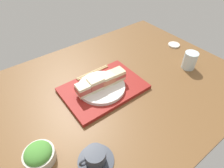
{
  "coord_description": "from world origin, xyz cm",
  "views": [
    {
      "loc": [
        42.44,
        55.86,
        67.12
      ],
      "look_at": [
        1.63,
        1.74,
        5.0
      ],
      "focal_mm": 30.23,
      "sensor_mm": 36.0,
      "label": 1
    }
  ],
  "objects_px": {
    "sandwich_farmost": "(84,89)",
    "coffee_cup": "(95,158)",
    "sandwich_nearmost": "(117,75)",
    "sandwich_inner_far": "(96,83)",
    "chopsticks_pair": "(93,72)",
    "drinking_glass": "(190,60)",
    "salad_bowl": "(39,155)",
    "small_sauce_dish": "(174,45)",
    "sandwich_plate": "(101,87)",
    "sandwich_inner_near": "(107,79)"
  },
  "relations": [
    {
      "from": "sandwich_farmost",
      "to": "coffee_cup",
      "type": "height_order",
      "value": "sandwich_farmost"
    },
    {
      "from": "sandwich_nearmost",
      "to": "sandwich_inner_far",
      "type": "height_order",
      "value": "sandwich_inner_far"
    },
    {
      "from": "chopsticks_pair",
      "to": "drinking_glass",
      "type": "height_order",
      "value": "drinking_glass"
    },
    {
      "from": "sandwich_nearmost",
      "to": "sandwich_inner_far",
      "type": "distance_m",
      "value": 0.12
    },
    {
      "from": "chopsticks_pair",
      "to": "salad_bowl",
      "type": "bearing_deg",
      "value": 34.87
    },
    {
      "from": "sandwich_nearmost",
      "to": "small_sauce_dish",
      "type": "relative_size",
      "value": 1.02
    },
    {
      "from": "coffee_cup",
      "to": "sandwich_inner_far",
      "type": "bearing_deg",
      "value": -123.98
    },
    {
      "from": "sandwich_plate",
      "to": "sandwich_inner_near",
      "type": "xyz_separation_m",
      "value": [
        -0.03,
        0.0,
        0.04
      ]
    },
    {
      "from": "coffee_cup",
      "to": "chopsticks_pair",
      "type": "bearing_deg",
      "value": -121.63
    },
    {
      "from": "sandwich_nearmost",
      "to": "sandwich_inner_far",
      "type": "xyz_separation_m",
      "value": [
        0.12,
        -0.01,
        0.0
      ]
    },
    {
      "from": "sandwich_farmost",
      "to": "salad_bowl",
      "type": "relative_size",
      "value": 0.71
    },
    {
      "from": "salad_bowl",
      "to": "small_sauce_dish",
      "type": "xyz_separation_m",
      "value": [
        -1.02,
        -0.22,
        -0.03
      ]
    },
    {
      "from": "small_sauce_dish",
      "to": "sandwich_inner_near",
      "type": "bearing_deg",
      "value": 6.5
    },
    {
      "from": "sandwich_plate",
      "to": "sandwich_inner_far",
      "type": "distance_m",
      "value": 0.05
    },
    {
      "from": "sandwich_inner_far",
      "to": "small_sauce_dish",
      "type": "height_order",
      "value": "sandwich_inner_far"
    },
    {
      "from": "sandwich_inner_near",
      "to": "sandwich_farmost",
      "type": "relative_size",
      "value": 0.94
    },
    {
      "from": "sandwich_plate",
      "to": "drinking_glass",
      "type": "bearing_deg",
      "value": 164.75
    },
    {
      "from": "sandwich_plate",
      "to": "salad_bowl",
      "type": "relative_size",
      "value": 2.09
    },
    {
      "from": "sandwich_nearmost",
      "to": "drinking_glass",
      "type": "xyz_separation_m",
      "value": [
        -0.42,
        0.13,
        -0.01
      ]
    },
    {
      "from": "sandwich_plate",
      "to": "sandwich_nearmost",
      "type": "distance_m",
      "value": 0.1
    },
    {
      "from": "small_sauce_dish",
      "to": "coffee_cup",
      "type": "bearing_deg",
      "value": 22.16
    },
    {
      "from": "sandwich_plate",
      "to": "chopsticks_pair",
      "type": "bearing_deg",
      "value": -103.6
    },
    {
      "from": "sandwich_inner_near",
      "to": "sandwich_inner_far",
      "type": "height_order",
      "value": "sandwich_inner_far"
    },
    {
      "from": "sandwich_plate",
      "to": "small_sauce_dish",
      "type": "relative_size",
      "value": 3.06
    },
    {
      "from": "sandwich_inner_near",
      "to": "chopsticks_pair",
      "type": "relative_size",
      "value": 0.38
    },
    {
      "from": "sandwich_nearmost",
      "to": "coffee_cup",
      "type": "xyz_separation_m",
      "value": [
        0.31,
        0.28,
        -0.04
      ]
    },
    {
      "from": "sandwich_plate",
      "to": "salad_bowl",
      "type": "bearing_deg",
      "value": 22.5
    },
    {
      "from": "chopsticks_pair",
      "to": "sandwich_plate",
      "type": "bearing_deg",
      "value": 76.4
    },
    {
      "from": "sandwich_plate",
      "to": "small_sauce_dish",
      "type": "height_order",
      "value": "sandwich_plate"
    },
    {
      "from": "salad_bowl",
      "to": "chopsticks_pair",
      "type": "height_order",
      "value": "salad_bowl"
    },
    {
      "from": "salad_bowl",
      "to": "small_sauce_dish",
      "type": "height_order",
      "value": "salad_bowl"
    },
    {
      "from": "sandwich_plate",
      "to": "sandwich_inner_near",
      "type": "height_order",
      "value": "sandwich_inner_near"
    },
    {
      "from": "sandwich_inner_far",
      "to": "chopsticks_pair",
      "type": "relative_size",
      "value": 0.41
    },
    {
      "from": "small_sauce_dish",
      "to": "sandwich_nearmost",
      "type": "bearing_deg",
      "value": 7.64
    },
    {
      "from": "sandwich_inner_near",
      "to": "chopsticks_pair",
      "type": "height_order",
      "value": "sandwich_inner_near"
    },
    {
      "from": "sandwich_plate",
      "to": "sandwich_farmost",
      "type": "height_order",
      "value": "sandwich_farmost"
    },
    {
      "from": "coffee_cup",
      "to": "small_sauce_dish",
      "type": "xyz_separation_m",
      "value": [
        -0.87,
        -0.35,
        -0.02
      ]
    },
    {
      "from": "sandwich_nearmost",
      "to": "sandwich_inner_near",
      "type": "distance_m",
      "value": 0.06
    },
    {
      "from": "sandwich_inner_near",
      "to": "chopsticks_pair",
      "type": "bearing_deg",
      "value": -90.41
    },
    {
      "from": "sandwich_nearmost",
      "to": "sandwich_inner_near",
      "type": "bearing_deg",
      "value": -4.08
    },
    {
      "from": "sandwich_inner_near",
      "to": "salad_bowl",
      "type": "distance_m",
      "value": 0.44
    },
    {
      "from": "sandwich_nearmost",
      "to": "chopsticks_pair",
      "type": "height_order",
      "value": "sandwich_nearmost"
    },
    {
      "from": "sandwich_inner_near",
      "to": "coffee_cup",
      "type": "distance_m",
      "value": 0.38
    },
    {
      "from": "sandwich_farmost",
      "to": "salad_bowl",
      "type": "xyz_separation_m",
      "value": [
        0.29,
        0.16,
        -0.03
      ]
    },
    {
      "from": "sandwich_nearmost",
      "to": "sandwich_plate",
      "type": "bearing_deg",
      "value": -4.08
    },
    {
      "from": "sandwich_inner_far",
      "to": "chopsticks_pair",
      "type": "distance_m",
      "value": 0.15
    },
    {
      "from": "sandwich_plate",
      "to": "sandwich_nearmost",
      "type": "height_order",
      "value": "sandwich_nearmost"
    },
    {
      "from": "sandwich_farmost",
      "to": "coffee_cup",
      "type": "xyz_separation_m",
      "value": [
        0.13,
        0.29,
        -0.04
      ]
    },
    {
      "from": "sandwich_inner_far",
      "to": "sandwich_farmost",
      "type": "distance_m",
      "value": 0.06
    },
    {
      "from": "sandwich_inner_far",
      "to": "chopsticks_pair",
      "type": "xyz_separation_m",
      "value": [
        -0.06,
        -0.13,
        -0.05
      ]
    }
  ]
}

